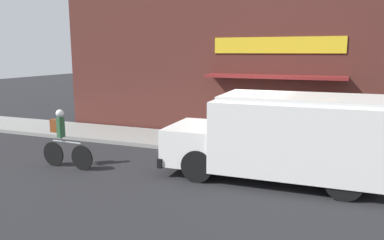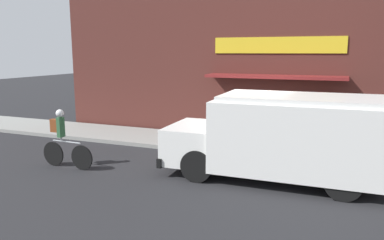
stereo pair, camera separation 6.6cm
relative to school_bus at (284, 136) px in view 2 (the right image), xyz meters
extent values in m
plane|color=#232326|center=(-1.35, 1.50, -1.11)|extent=(70.00, 70.00, 0.00)
cube|color=gray|center=(-1.35, 2.68, -1.05)|extent=(28.00, 2.35, 0.13)
cube|color=#4C231E|center=(-1.35, 4.04, 1.79)|extent=(16.43, 0.18, 5.81)
cube|color=gold|center=(-0.88, 3.93, 2.29)|extent=(4.45, 0.05, 0.55)
cube|color=maroon|center=(-0.88, 3.51, 1.24)|extent=(4.67, 0.88, 0.10)
cube|color=white|center=(0.38, 0.01, 0.03)|extent=(4.15, 2.22, 1.73)
cube|color=white|center=(-2.33, -0.04, -0.36)|extent=(1.34, 2.00, 0.95)
cube|color=white|center=(0.38, 0.01, 0.96)|extent=(3.81, 2.04, 0.13)
cube|color=black|center=(-2.95, -0.05, -0.73)|extent=(0.15, 2.11, 0.24)
cube|color=red|center=(-0.77, 1.31, 0.12)|extent=(0.03, 0.44, 0.44)
cylinder|color=black|center=(-1.97, 0.88, -0.71)|extent=(0.81, 0.27, 0.80)
cylinder|color=black|center=(-1.94, -0.95, -0.71)|extent=(0.81, 0.27, 0.80)
cylinder|color=black|center=(1.39, 0.94, -0.71)|extent=(0.81, 0.27, 0.80)
cylinder|color=black|center=(1.42, -0.89, -0.71)|extent=(0.81, 0.27, 0.80)
cylinder|color=black|center=(-5.18, -1.25, -0.77)|extent=(0.69, 0.06, 0.69)
cylinder|color=black|center=(-6.18, -1.23, -0.77)|extent=(0.69, 0.06, 0.69)
cylinder|color=#999EA3|center=(-5.68, -1.24, -0.38)|extent=(0.95, 0.06, 0.04)
cylinder|color=#999EA3|center=(-5.85, -1.23, -0.32)|extent=(0.04, 0.04, 0.12)
cube|color=#2D5B38|center=(-5.85, -1.23, 0.02)|extent=(0.13, 0.20, 0.55)
sphere|color=white|center=(-5.85, -1.23, 0.41)|extent=(0.21, 0.21, 0.21)
cube|color=brown|center=(-6.04, -1.23, 0.05)|extent=(0.26, 0.15, 0.36)
cylinder|color=slate|center=(-0.28, 3.04, -0.62)|extent=(0.47, 0.47, 0.72)
cylinder|color=black|center=(-0.28, 3.04, -0.24)|extent=(0.48, 0.48, 0.04)
camera|label=1|loc=(1.18, -9.27, 2.06)|focal=35.00mm
camera|label=2|loc=(1.24, -9.24, 2.06)|focal=35.00mm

